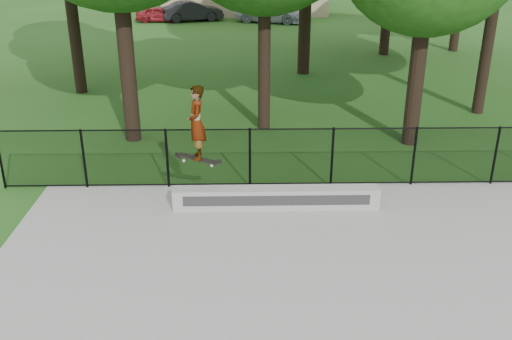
{
  "coord_description": "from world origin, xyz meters",
  "views": [
    {
      "loc": [
        -2.13,
        -6.91,
        5.92
      ],
      "look_at": [
        -1.89,
        4.2,
        1.2
      ],
      "focal_mm": 40.0,
      "sensor_mm": 36.0,
      "label": 1
    }
  ],
  "objects_px": {
    "grind_ledge": "(276,198)",
    "car_c": "(270,12)",
    "car_b": "(192,11)",
    "skater_airborne": "(197,124)",
    "car_a": "(158,14)"
  },
  "relations": [
    {
      "from": "car_c",
      "to": "skater_airborne",
      "type": "xyz_separation_m",
      "value": [
        -2.8,
        -28.23,
        1.39
      ]
    },
    {
      "from": "car_a",
      "to": "car_c",
      "type": "height_order",
      "value": "car_c"
    },
    {
      "from": "car_b",
      "to": "car_c",
      "type": "relative_size",
      "value": 0.86
    },
    {
      "from": "car_c",
      "to": "car_a",
      "type": "bearing_deg",
      "value": 106.46
    },
    {
      "from": "car_a",
      "to": "skater_airborne",
      "type": "distance_m",
      "value": 28.99
    },
    {
      "from": "car_a",
      "to": "car_b",
      "type": "xyz_separation_m",
      "value": [
        2.33,
        0.28,
        0.16
      ]
    },
    {
      "from": "grind_ledge",
      "to": "car_c",
      "type": "distance_m",
      "value": 28.22
    },
    {
      "from": "skater_airborne",
      "to": "car_c",
      "type": "bearing_deg",
      "value": 84.34
    },
    {
      "from": "car_c",
      "to": "skater_airborne",
      "type": "distance_m",
      "value": 28.4
    },
    {
      "from": "grind_ledge",
      "to": "skater_airborne",
      "type": "height_order",
      "value": "skater_airborne"
    },
    {
      "from": "grind_ledge",
      "to": "car_a",
      "type": "xyz_separation_m",
      "value": [
        -6.54,
        28.52,
        0.21
      ]
    },
    {
      "from": "car_c",
      "to": "car_b",
      "type": "bearing_deg",
      "value": 102.37
    },
    {
      "from": "car_a",
      "to": "skater_airborne",
      "type": "bearing_deg",
      "value": -172.09
    },
    {
      "from": "car_a",
      "to": "car_b",
      "type": "relative_size",
      "value": 0.81
    },
    {
      "from": "car_b",
      "to": "skater_airborne",
      "type": "distance_m",
      "value": 28.97
    }
  ]
}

